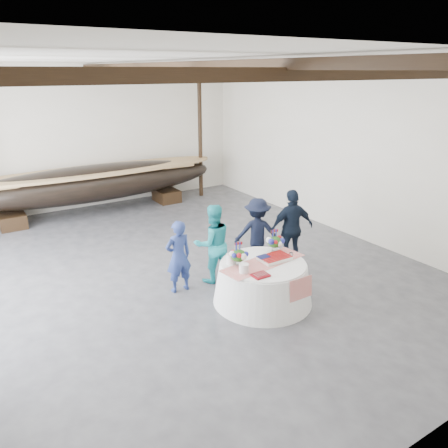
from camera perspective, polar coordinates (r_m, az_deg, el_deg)
floor at (r=10.12m, az=-5.91°, el=-5.81°), size 10.00×12.00×0.01m
wall_back at (r=14.92m, az=-16.91°, el=10.77°), size 10.00×0.02×4.50m
wall_front at (r=5.03m, az=25.98°, el=-6.78°), size 10.00×0.02×4.50m
wall_right at (r=12.38m, az=15.08°, el=9.28°), size 0.02×12.00×4.50m
ceiling at (r=9.16m, az=-6.95°, el=20.58°), size 10.00×12.00×0.01m
pavilion_structure at (r=9.94m, az=-9.11°, el=17.52°), size 9.80×11.76×4.50m
longboat_display at (r=14.22m, az=-16.65°, el=5.15°), size 8.18×1.64×1.53m
banquet_table at (r=8.58m, az=5.08°, el=-7.59°), size 1.93×1.93×0.83m
tabletop_items at (r=8.46m, az=4.55°, el=-3.78°), size 1.84×1.03×0.40m
guest_woman_blue at (r=8.85m, az=-5.96°, el=-4.24°), size 0.55×0.36×1.52m
guest_woman_teal at (r=9.20m, az=-1.48°, el=-2.56°), size 0.92×0.76×1.71m
guest_man_left at (r=9.96m, az=4.35°, el=-1.13°), size 1.20×1.05×1.62m
guest_man_right at (r=10.07m, az=8.84°, el=-0.52°), size 1.12×0.65×1.80m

